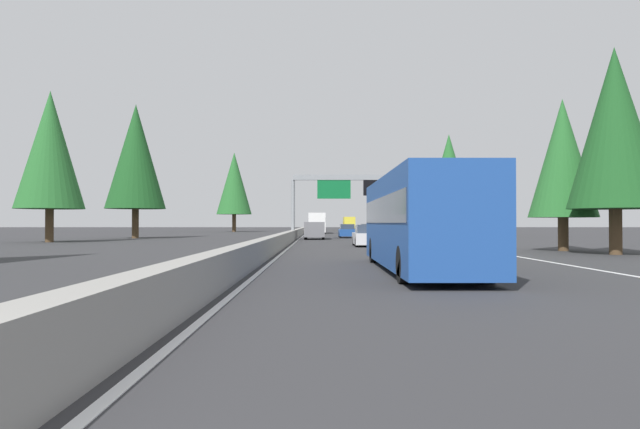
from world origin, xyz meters
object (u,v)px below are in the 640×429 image
minivan_distant_a (314,230)px  bus_near_center (419,219)px  sedan_far_left (367,236)px  conifer_left_mid (136,157)px  sign_gantry_overhead (359,188)px  sedan_far_center (366,230)px  pickup_distant_b (386,230)px  sedan_near_right (347,231)px  conifer_right_far (449,174)px  conifer_right_foreground (615,128)px  conifer_left_near (50,150)px  bus_far_right (317,222)px  conifer_left_far (234,183)px  conifer_right_mid (488,192)px  box_truck_mid_right (349,223)px  conifer_right_near (563,158)px

minivan_distant_a → bus_near_center: bearing=-174.3°
sedan_far_left → conifer_left_mid: (20.54, 22.42, 7.84)m
sign_gantry_overhead → sedan_far_center: bearing=-6.6°
pickup_distant_b → sedan_near_right: (7.68, 3.47, -0.23)m
bus_near_center → conifer_right_far: (52.12, -12.93, 5.99)m
sedan_far_center → pickup_distant_b: (-23.09, 0.00, 0.23)m
conifer_right_foreground → conifer_left_near: 41.74m
minivan_distant_a → pickup_distant_b: pickup_distant_b is taller
bus_far_right → conifer_right_foreground: 62.19m
bus_far_right → conifer_right_foreground: bearing=-165.9°
sedan_far_left → minivan_distant_a: (17.03, 3.72, 0.27)m
sedan_far_left → sedan_far_center: bearing=-4.8°
bus_near_center → sedan_far_left: bus_near_center is taller
sign_gantry_overhead → bus_far_right: sign_gantry_overhead is taller
conifer_left_far → minivan_distant_a: bearing=-162.8°
conifer_right_mid → sedan_near_right: bearing=111.3°
sedan_far_left → box_truck_mid_right: (88.93, -3.52, 0.93)m
minivan_distant_a → sedan_far_center: bearing=-17.1°
sedan_far_center → sedan_near_right: (-15.41, 3.47, 0.00)m
sedan_far_left → conifer_right_near: 13.34m
bus_near_center → minivan_distant_a: size_ratio=2.30×
conifer_right_near → conifer_left_near: (15.03, 36.22, 2.39)m
sedan_far_center → conifer_left_far: (25.63, 22.07, 8.17)m
conifer_right_far → sedan_near_right: bearing=119.4°
sign_gantry_overhead → conifer_left_near: (-7.56, 26.20, 2.70)m
bus_far_right → conifer_right_mid: conifer_right_mid is taller
sign_gantry_overhead → conifer_right_near: 24.72m
sedan_far_center → conifer_left_far: size_ratio=0.30×
sedan_near_right → bus_far_right: (25.13, 3.38, 1.03)m
bus_near_center → sedan_far_center: bearing=-3.2°
bus_near_center → box_truck_mid_right: size_ratio=1.35×
conifer_left_near → sign_gantry_overhead: bearing=-73.9°
bus_far_right → conifer_right_near: (-56.36, -14.11, 3.55)m
sedan_far_center → pickup_distant_b: size_ratio=0.79×
bus_near_center → bus_far_right: bearing=2.9°
sign_gantry_overhead → sedan_far_left: size_ratio=2.88×
sign_gantry_overhead → bus_near_center: 36.25m
conifer_right_near → conifer_right_far: (38.62, -2.35, 2.44)m
sedan_near_right → conifer_right_foreground: conifer_right_foreground is taller
sedan_far_center → conifer_left_near: bearing=137.5°
minivan_distant_a → conifer_left_mid: conifer_left_mid is taller
box_truck_mid_right → pickup_distant_b: box_truck_mid_right is taller
conifer_left_far → bus_far_right: bearing=-136.3°
bus_near_center → sedan_far_left: 20.22m
pickup_distant_b → sedan_far_center: bearing=-0.0°
conifer_left_near → conifer_left_far: 57.67m
minivan_distant_a → conifer_left_far: size_ratio=0.34×
sedan_far_left → conifer_right_near: bearing=-122.3°
sign_gantry_overhead → pickup_distant_b: size_ratio=2.26×
box_truck_mid_right → pickup_distant_b: size_ratio=1.52×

